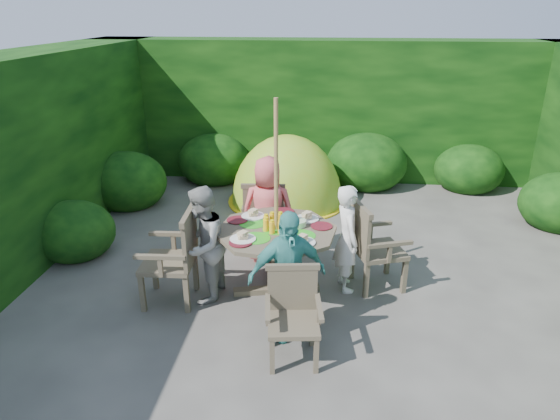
# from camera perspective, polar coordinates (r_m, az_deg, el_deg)

# --- Properties ---
(ground) EXTENTS (60.00, 60.00, 0.00)m
(ground) POSITION_cam_1_polar(r_m,az_deg,el_deg) (6.18, 5.82, -7.22)
(ground) COLOR #474440
(ground) RESTS_ON ground
(hedge_enclosure) EXTENTS (9.00, 9.00, 2.50)m
(hedge_enclosure) POSITION_cam_1_polar(r_m,az_deg,el_deg) (6.96, 6.29, 7.28)
(hedge_enclosure) COLOR black
(hedge_enclosure) RESTS_ON ground
(patio_table) EXTENTS (1.63, 1.63, 0.94)m
(patio_table) POSITION_cam_1_polar(r_m,az_deg,el_deg) (5.47, -0.38, -3.39)
(patio_table) COLOR #453C2D
(patio_table) RESTS_ON ground
(parasol_pole) EXTENTS (0.05, 0.05, 2.20)m
(parasol_pole) POSITION_cam_1_polar(r_m,az_deg,el_deg) (5.29, -0.44, 0.88)
(parasol_pole) COLOR olive
(parasol_pole) RESTS_ON ground
(garden_chair_right) EXTENTS (0.68, 0.73, 0.99)m
(garden_chair_right) POSITION_cam_1_polar(r_m,az_deg,el_deg) (5.75, 10.48, -3.95)
(garden_chair_right) COLOR #453C2D
(garden_chair_right) RESTS_ON ground
(garden_chair_left) EXTENTS (0.58, 0.64, 1.02)m
(garden_chair_left) POSITION_cam_1_polar(r_m,az_deg,el_deg) (5.49, -11.82, -5.18)
(garden_chair_left) COLOR #453C2D
(garden_chair_left) RESTS_ON ground
(garden_chair_back) EXTENTS (0.59, 0.53, 0.94)m
(garden_chair_back) POSITION_cam_1_polar(r_m,az_deg,el_deg) (6.53, -1.79, -0.56)
(garden_chair_back) COLOR #453C2D
(garden_chair_back) RESTS_ON ground
(garden_chair_front) EXTENTS (0.55, 0.51, 0.84)m
(garden_chair_front) POSITION_cam_1_polar(r_m,az_deg,el_deg) (4.62, 1.49, -11.69)
(garden_chair_front) COLOR #453C2D
(garden_chair_front) RESTS_ON ground
(child_right) EXTENTS (0.40, 0.51, 1.25)m
(child_right) POSITION_cam_1_polar(r_m,az_deg,el_deg) (5.63, 7.69, -3.23)
(child_right) COLOR white
(child_right) RESTS_ON ground
(child_left) EXTENTS (0.54, 0.67, 1.30)m
(child_left) POSITION_cam_1_polar(r_m,az_deg,el_deg) (5.44, -8.84, -3.96)
(child_left) COLOR #979893
(child_left) RESTS_ON ground
(child_back) EXTENTS (0.67, 0.44, 1.37)m
(child_back) POSITION_cam_1_polar(r_m,az_deg,el_deg) (6.18, -1.38, -0.04)
(child_back) COLOR #E35E5F
(child_back) RESTS_ON ground
(child_front) EXTENTS (0.84, 0.61, 1.32)m
(child_front) POSITION_cam_1_polar(r_m,az_deg,el_deg) (4.76, 0.83, -7.53)
(child_front) COLOR teal
(child_front) RESTS_ON ground
(dome_tent) EXTENTS (2.32, 2.32, 2.24)m
(dome_tent) POSITION_cam_1_polar(r_m,az_deg,el_deg) (8.37, 0.81, 1.00)
(dome_tent) COLOR #A6BB24
(dome_tent) RESTS_ON ground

